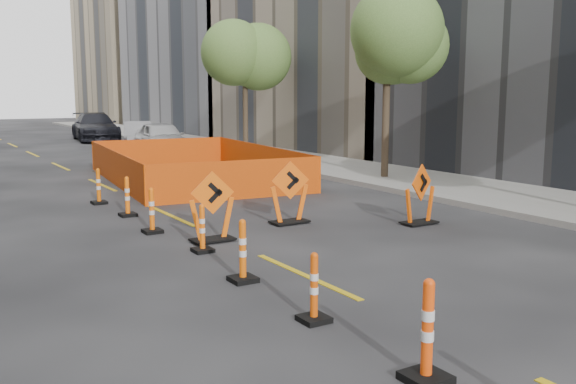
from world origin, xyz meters
TOP-DOWN VIEW (x-y plane):
  - ground_plane at (0.00, 0.00)m, footprint 140.00×140.00m
  - sidewalk_right at (9.00, 12.00)m, footprint 4.00×90.00m
  - bld_right_c at (17.00, 23.80)m, footprint 12.00×16.00m
  - bld_right_e at (17.00, 58.60)m, footprint 12.00×14.00m
  - tree_r_b at (8.40, 12.00)m, footprint 2.80×2.80m
  - tree_r_c at (8.40, 22.00)m, footprint 2.80×2.80m
  - channelizer_2 at (-1.04, 0.08)m, footprint 0.44×0.44m
  - channelizer_3 at (-1.06, 2.16)m, footprint 0.37×0.37m
  - channelizer_4 at (-1.02, 4.24)m, footprint 0.40×0.40m
  - channelizer_5 at (-0.79, 6.31)m, footprint 0.36×0.36m
  - channelizer_6 at (-1.03, 8.39)m, footprint 0.39×0.39m
  - channelizer_7 at (-0.90, 10.47)m, footprint 0.38×0.38m
  - channelizer_8 at (-1.03, 12.55)m, footprint 0.38×0.38m
  - chevron_sign_left at (-0.27, 6.99)m, footprint 1.07×0.80m
  - chevron_sign_center at (1.98, 7.69)m, footprint 1.09×0.84m
  - chevron_sign_right at (4.45, 6.07)m, footprint 1.05×0.81m
  - safety_fence at (2.96, 15.60)m, footprint 6.10×9.31m
  - parked_car_near at (5.14, 24.33)m, footprint 2.43×4.85m
  - parked_car_mid at (5.69, 29.32)m, footprint 2.66×4.37m
  - parked_car_far at (4.87, 34.87)m, footprint 3.04×6.02m

SIDE VIEW (x-z plane):
  - ground_plane at x=0.00m, z-range 0.00..0.00m
  - sidewalk_right at x=9.00m, z-range 0.00..0.15m
  - channelizer_5 at x=-0.79m, z-range 0.00..0.92m
  - channelizer_3 at x=-1.06m, z-range 0.00..0.94m
  - channelizer_8 at x=-1.03m, z-range 0.00..0.96m
  - channelizer_7 at x=-0.90m, z-range 0.00..0.97m
  - channelizer_6 at x=-1.03m, z-range 0.00..0.98m
  - channelizer_4 at x=-1.02m, z-range 0.00..1.01m
  - safety_fence at x=2.96m, z-range 0.00..1.10m
  - channelizer_2 at x=-1.04m, z-range 0.00..1.12m
  - parked_car_mid at x=5.69m, z-range 0.00..1.36m
  - chevron_sign_right at x=4.45m, z-range 0.00..1.38m
  - chevron_sign_left at x=-0.27m, z-range 0.00..1.43m
  - chevron_sign_center at x=1.98m, z-range 0.00..1.44m
  - parked_car_near at x=5.14m, z-range 0.00..1.59m
  - parked_car_far at x=4.87m, z-range 0.00..1.67m
  - tree_r_b at x=8.40m, z-range 1.55..7.50m
  - tree_r_c at x=8.40m, z-range 1.55..7.50m
  - bld_right_c at x=17.00m, z-range 0.00..14.00m
  - bld_right_e at x=17.00m, z-range 0.00..16.00m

